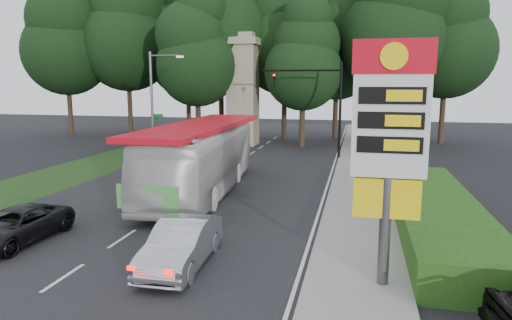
% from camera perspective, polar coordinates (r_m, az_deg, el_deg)
% --- Properties ---
extents(ground, '(120.00, 120.00, 0.00)m').
position_cam_1_polar(ground, '(14.72, -24.09, -14.15)').
color(ground, black).
rests_on(ground, ground).
extents(road_surface, '(14.00, 80.00, 0.02)m').
position_cam_1_polar(road_surface, '(24.83, -7.39, -3.71)').
color(road_surface, black).
rests_on(road_surface, ground).
extents(sidewalk_right, '(3.00, 80.00, 0.12)m').
position_cam_1_polar(sidewalk_right, '(23.36, 12.66, -4.60)').
color(sidewalk_right, gray).
rests_on(sidewalk_right, ground).
extents(grass_verge_left, '(5.00, 50.00, 0.02)m').
position_cam_1_polar(grass_verge_left, '(34.26, -18.97, -0.44)').
color(grass_verge_left, '#193814').
rests_on(grass_verge_left, ground).
extents(hedge, '(3.00, 14.00, 1.20)m').
position_cam_1_polar(hedge, '(19.60, 21.53, -6.19)').
color(hedge, '#214612').
rests_on(hedge, ground).
extents(gas_station_pylon, '(2.10, 0.45, 6.85)m').
position_cam_1_polar(gas_station_pylon, '(12.74, 16.38, 3.48)').
color(gas_station_pylon, '#59595E').
rests_on(gas_station_pylon, ground).
extents(traffic_signal_mast, '(6.10, 0.35, 7.20)m').
position_cam_1_polar(traffic_signal_mast, '(34.77, 8.34, 7.87)').
color(traffic_signal_mast, black).
rests_on(traffic_signal_mast, ground).
extents(streetlight_signs, '(2.75, 0.98, 8.00)m').
position_cam_1_polar(streetlight_signs, '(36.12, -12.58, 7.43)').
color(streetlight_signs, '#59595E').
rests_on(streetlight_signs, ground).
extents(monument, '(3.00, 3.00, 10.05)m').
position_cam_1_polar(monument, '(41.96, -1.63, 8.86)').
color(monument, gray).
rests_on(monument, ground).
extents(tree_far_west, '(8.96, 8.96, 17.60)m').
position_cam_1_polar(tree_far_west, '(53.41, -22.77, 14.31)').
color(tree_far_west, '#2D2116').
rests_on(tree_far_west, ground).
extents(tree_west_mid, '(9.80, 9.80, 19.25)m').
position_cam_1_polar(tree_west_mid, '(52.09, -15.92, 15.93)').
color(tree_west_mid, '#2D2116').
rests_on(tree_west_mid, ground).
extents(tree_west_near, '(8.40, 8.40, 16.50)m').
position_cam_1_polar(tree_west_near, '(51.25, -8.62, 14.41)').
color(tree_west_near, '#2D2116').
rests_on(tree_west_near, ground).
extents(tree_center_left, '(10.08, 10.08, 19.80)m').
position_cam_1_polar(tree_center_left, '(46.08, -4.50, 17.54)').
color(tree_center_left, '#2D2116').
rests_on(tree_center_left, ground).
extents(tree_center_right, '(9.24, 9.24, 18.15)m').
position_cam_1_polar(tree_center_right, '(46.54, 3.65, 16.23)').
color(tree_center_right, '#2D2116').
rests_on(tree_center_right, ground).
extents(tree_east_near, '(8.12, 8.12, 15.95)m').
position_cam_1_polar(tree_east_near, '(47.87, 10.14, 14.31)').
color(tree_east_near, '#2D2116').
rests_on(tree_east_near, ground).
extents(tree_east_mid, '(9.52, 9.52, 18.70)m').
position_cam_1_polar(tree_east_mid, '(44.09, 16.73, 16.65)').
color(tree_east_mid, '#2D2116').
rests_on(tree_east_mid, ground).
extents(tree_far_east, '(8.68, 8.68, 17.05)m').
position_cam_1_polar(tree_far_east, '(46.51, 22.86, 14.68)').
color(tree_far_east, '#2D2116').
rests_on(tree_far_east, ground).
extents(tree_monument_left, '(7.28, 7.28, 14.30)m').
position_cam_1_polar(tree_monument_left, '(42.28, -7.41, 13.64)').
color(tree_monument_left, '#2D2116').
rests_on(tree_monument_left, ground).
extents(tree_monument_right, '(6.72, 6.72, 13.20)m').
position_cam_1_polar(tree_monument_right, '(40.51, 5.92, 12.89)').
color(tree_monument_right, '#2D2116').
rests_on(tree_monument_right, ground).
extents(transit_bus, '(4.06, 13.25, 3.64)m').
position_cam_1_polar(transit_bus, '(23.95, -6.76, 0.22)').
color(transit_bus, silver).
rests_on(transit_bus, ground).
extents(sedan_silver, '(1.71, 4.47, 1.45)m').
position_cam_1_polar(sedan_silver, '(14.75, -9.31, -10.30)').
color(sedan_silver, '#B8BAC1').
rests_on(sedan_silver, ground).
extents(suv_charcoal, '(2.23, 4.56, 1.25)m').
position_cam_1_polar(suv_charcoal, '(18.73, -27.87, -7.31)').
color(suv_charcoal, black).
rests_on(suv_charcoal, ground).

